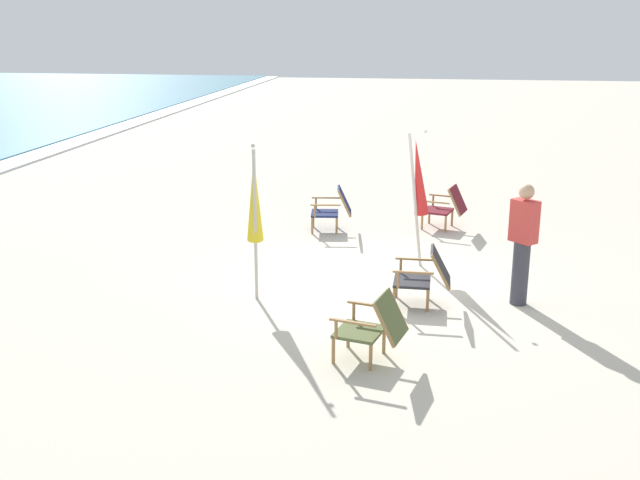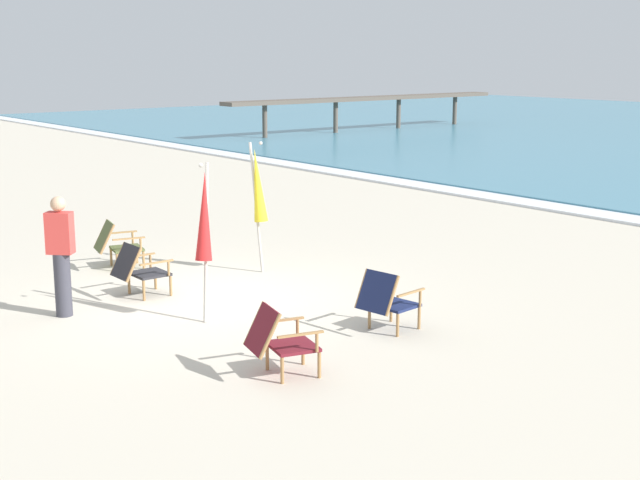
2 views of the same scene
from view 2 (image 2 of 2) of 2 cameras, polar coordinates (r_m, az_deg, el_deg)
ground_plane at (r=12.83m, az=-7.07°, el=-3.92°), size 80.00×80.00×0.00m
surf_band at (r=20.12m, az=18.97°, el=1.37°), size 80.00×1.10×0.06m
beach_chair_front_left at (r=14.95m, az=-12.89°, el=-0.19°), size 0.73×0.86×0.79m
beach_chair_front_right at (r=13.14m, az=-11.53°, el=-1.79°), size 0.60×0.75×0.79m
beach_chair_mid_center at (r=9.76m, az=-2.65°, el=-6.33°), size 0.75×0.86×0.79m
beach_chair_far_center at (r=11.30m, az=4.28°, el=-3.80°), size 0.66×0.79×0.80m
umbrella_furled_yellow at (r=14.23m, az=-4.00°, el=3.42°), size 0.39×0.30×2.12m
umbrella_furled_red at (r=11.65m, az=-7.41°, el=1.42°), size 0.43×0.43×2.11m
person_near_chairs at (r=12.34m, az=-16.24°, el=-0.93°), size 0.38×0.38×1.63m
pier_distant at (r=39.85m, az=3.10°, el=8.93°), size 0.90×14.89×1.59m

